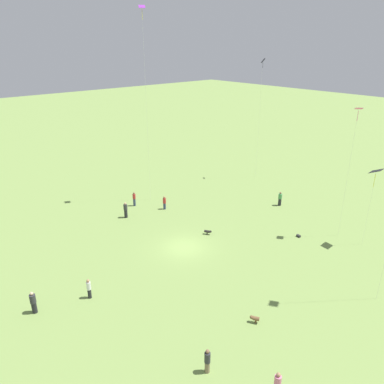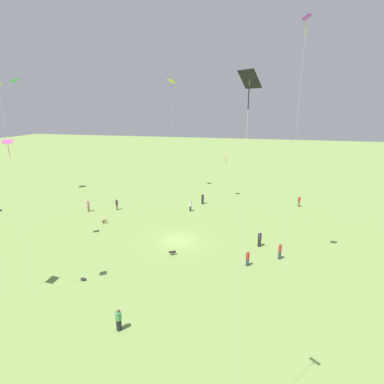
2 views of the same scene
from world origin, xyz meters
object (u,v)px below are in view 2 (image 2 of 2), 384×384
at_px(person_3, 190,206).
at_px(person_9, 280,251).
at_px(person_0, 88,206).
at_px(kite_1, 304,49).
at_px(person_2, 119,320).
at_px(dog_0, 172,252).
at_px(person_6, 260,239).
at_px(dog_1, 104,221).
at_px(kite_6, 247,121).
at_px(picnic_bag_0, 83,279).
at_px(person_7, 117,205).
at_px(person_4, 203,199).
at_px(kite_0, 172,86).
at_px(person_5, 248,258).
at_px(person_1, 299,201).
at_px(kite_4, 1,102).
at_px(kite_3, 15,85).
at_px(kite_5, 10,155).
at_px(kite_7, 226,159).

xyz_separation_m(person_3, person_9, (-12.34, -12.54, 0.03)).
relative_size(person_0, kite_1, 0.08).
height_order(person_2, dog_0, person_2).
height_order(person_6, dog_1, person_6).
bearing_deg(kite_6, picnic_bag_0, 48.57).
bearing_deg(kite_6, person_9, -13.85).
bearing_deg(person_7, person_4, 23.65).
height_order(kite_0, dog_1, kite_0).
xyz_separation_m(person_4, person_5, (-18.34, -8.23, -0.06)).
bearing_deg(person_7, kite_0, 64.39).
bearing_deg(person_2, person_1, -98.79).
distance_m(person_6, picnic_bag_0, 18.96).
xyz_separation_m(kite_4, dog_1, (9.20, -4.56, -15.39)).
relative_size(person_0, kite_3, 0.09).
bearing_deg(kite_1, dog_0, -19.92).
height_order(person_1, kite_1, kite_1).
bearing_deg(picnic_bag_0, kite_5, 143.02).
relative_size(kite_1, kite_7, 3.01).
relative_size(kite_1, picnic_bag_0, 51.44).
height_order(person_3, person_5, person_3).
height_order(person_7, kite_3, kite_3).
relative_size(kite_0, kite_1, 0.90).
height_order(kite_0, kite_6, kite_0).
distance_m(person_7, kite_0, 22.36).
xyz_separation_m(person_0, person_1, (9.74, -31.23, 0.01)).
relative_size(person_2, person_5, 1.05).
height_order(person_6, person_9, person_6).
bearing_deg(person_9, dog_1, -78.08).
distance_m(person_5, kite_4, 28.51).
distance_m(person_0, kite_3, 24.04).
height_order(person_4, kite_6, kite_6).
bearing_deg(person_2, person_9, -113.97).
distance_m(person_3, kite_0, 21.41).
distance_m(kite_0, kite_6, 44.63).
bearing_deg(person_9, dog_0, -57.51).
distance_m(kite_1, kite_3, 45.92).
bearing_deg(person_0, kite_4, -58.16).
height_order(person_2, person_3, person_2).
bearing_deg(person_0, person_9, 13.97).
bearing_deg(person_1, kite_7, -22.64).
bearing_deg(person_0, person_6, 17.88).
bearing_deg(kite_0, person_9, -141.49).
distance_m(kite_0, picnic_bag_0, 36.08).
distance_m(kite_1, dog_1, 30.98).
bearing_deg(kite_0, kite_3, 108.47).
height_order(person_2, kite_1, kite_1).
bearing_deg(person_1, kite_0, -21.87).
relative_size(kite_0, kite_3, 1.01).
xyz_separation_m(person_5, kite_1, (-0.38, -3.42, 18.87)).
bearing_deg(person_7, kite_6, -56.77).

